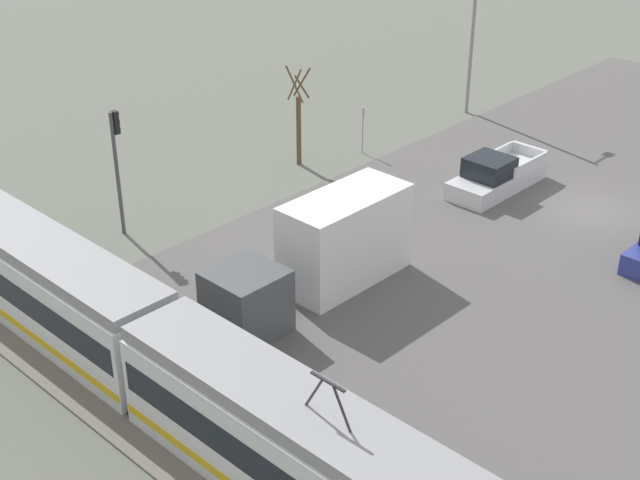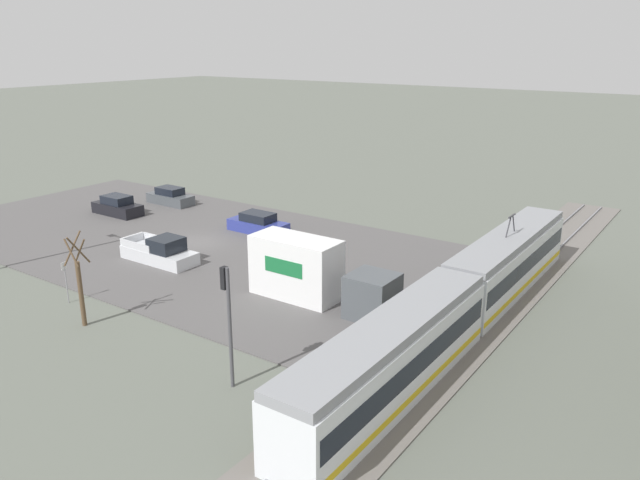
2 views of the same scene
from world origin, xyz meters
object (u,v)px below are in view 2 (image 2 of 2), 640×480
light_rail_tram (459,302)px  box_truck (314,274)px  pickup_truck (160,252)px  sedan_car_1 (170,197)px  street_tree (80,285)px  no_parking_sign (66,278)px  sedan_car_0 (258,224)px  sedan_car_2 (117,207)px  traffic_light_pole (228,311)px

light_rail_tram → box_truck: light_rail_tram is taller
pickup_truck → sedan_car_1: pickup_truck is taller
street_tree → no_parking_sign: size_ratio=2.06×
sedan_car_0 → sedan_car_1: 12.21m
box_truck → sedan_car_1: box_truck is taller
pickup_truck → sedan_car_1: size_ratio=1.24×
sedan_car_2 → street_tree: size_ratio=0.91×
light_rail_tram → traffic_light_pole: traffic_light_pole is taller
box_truck → pickup_truck: 12.11m
pickup_truck → street_tree: (8.77, 4.09, 1.52)m
traffic_light_pole → street_tree: bearing=-90.5°
sedan_car_1 → traffic_light_pole: size_ratio=0.83×
box_truck → traffic_light_pole: traffic_light_pole is taller
light_rail_tram → sedan_car_0: light_rail_tram is taller
sedan_car_1 → sedan_car_2: 5.04m
sedan_car_2 → street_tree: bearing=47.6°
sedan_car_0 → street_tree: bearing=10.0°
sedan_car_2 → sedan_car_1: bearing=168.4°
box_truck → sedan_car_0: size_ratio=1.84×
light_rail_tram → sedan_car_1: light_rail_tram is taller
box_truck → street_tree: (9.23, -7.98, 0.58)m
sedan_car_2 → no_parking_sign: size_ratio=1.88×
no_parking_sign → sedan_car_1: bearing=-147.2°
light_rail_tram → traffic_light_pole: size_ratio=5.25×
sedan_car_2 → no_parking_sign: bearing=43.7°
sedan_car_1 → no_parking_sign: 21.91m
sedan_car_2 → traffic_light_pole: bearing=60.7°
light_rail_tram → box_truck: (0.86, -8.23, -0.00)m
traffic_light_pole → no_parking_sign: 13.78m
sedan_car_1 → light_rail_tram: bearing=-107.0°
traffic_light_pole → pickup_truck: bearing=-121.6°
sedan_car_0 → street_tree: (17.57, 3.11, 1.56)m
traffic_light_pole → sedan_car_0: bearing=-142.8°
light_rail_tram → street_tree: size_ratio=5.69×
box_truck → sedan_car_2: box_truck is taller
sedan_car_0 → light_rail_tram: bearing=68.8°
light_rail_tram → box_truck: bearing=-84.1°
box_truck → pickup_truck: (0.47, -12.07, -0.94)m
pickup_truck → street_tree: bearing=25.0°
light_rail_tram → no_parking_sign: light_rail_tram is taller
light_rail_tram → sedan_car_1: 32.80m
sedan_car_1 → traffic_light_pole: 32.33m
sedan_car_2 → pickup_truck: bearing=63.6°
box_truck → no_parking_sign: box_truck is taller
sedan_car_2 → light_rail_tram: bearing=81.8°
sedan_car_2 → sedan_car_0: bearing=102.2°
sedan_car_0 → traffic_light_pole: bearing=37.2°
sedan_car_0 → street_tree: street_tree is taller
pickup_truck → sedan_car_1: bearing=-134.7°
light_rail_tram → sedan_car_0: size_ratio=5.92×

